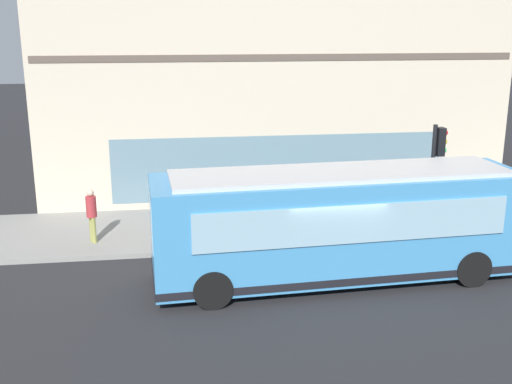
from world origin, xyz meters
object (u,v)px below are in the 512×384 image
at_px(fire_hydrant, 286,213).
at_px(traffic_light_near_corner, 437,159).
at_px(pedestrian_walking_along_curb, 404,182).
at_px(pedestrian_near_hydrant, 92,212).
at_px(city_bus_nearside, 338,225).

bearing_deg(fire_hydrant, traffic_light_near_corner, -110.89).
relative_size(fire_hydrant, pedestrian_walking_along_curb, 0.44).
relative_size(fire_hydrant, pedestrian_near_hydrant, 0.43).
bearing_deg(pedestrian_walking_along_curb, city_bus_nearside, 144.78).
relative_size(traffic_light_near_corner, fire_hydrant, 4.89).
bearing_deg(pedestrian_near_hydrant, fire_hydrant, -80.94).
bearing_deg(city_bus_nearside, fire_hydrant, 7.17).
distance_m(traffic_light_near_corner, pedestrian_near_hydrant, 11.03).
bearing_deg(city_bus_nearside, pedestrian_near_hydrant, 62.95).
xyz_separation_m(traffic_light_near_corner, pedestrian_near_hydrant, (0.72, 10.90, -1.53)).
distance_m(city_bus_nearside, fire_hydrant, 4.71).
relative_size(city_bus_nearside, pedestrian_near_hydrant, 5.89).
bearing_deg(pedestrian_near_hydrant, city_bus_nearside, -117.05).
distance_m(city_bus_nearside, pedestrian_near_hydrant, 7.80).
xyz_separation_m(city_bus_nearside, pedestrian_walking_along_curb, (5.85, -4.13, -0.45)).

